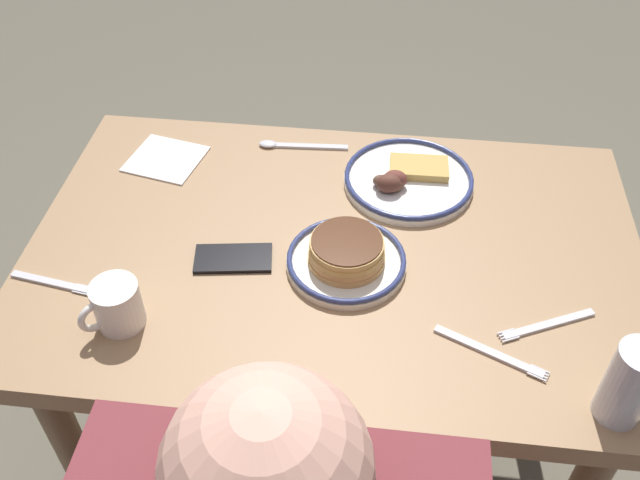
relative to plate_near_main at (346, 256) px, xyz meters
The scene contains 12 objects.
ground_plane 0.78m from the plate_near_main, 59.41° to the right, with size 6.00×6.00×0.00m, color #645F4D.
dining_table 0.14m from the plate_near_main, 59.41° to the right, with size 1.17×0.76×0.75m.
plate_near_main is the anchor object (origin of this frame).
plate_center_pancakes 0.27m from the plate_near_main, 112.82° to the right, with size 0.27×0.27×0.05m.
coffee_mug 0.41m from the plate_near_main, 25.80° to the left, with size 0.10×0.10×0.09m.
drinking_glass 0.51m from the plate_near_main, 148.96° to the left, with size 0.07×0.07×0.15m.
cell_phone 0.21m from the plate_near_main, ahead, with size 0.14×0.07×0.01m, color black.
paper_napkin 0.50m from the plate_near_main, 33.16° to the right, with size 0.15×0.14×0.00m, color white.
fork_near 0.31m from the plate_near_main, 145.70° to the left, with size 0.19×0.10×0.01m.
fork_far 0.37m from the plate_near_main, 163.61° to the left, with size 0.17×0.09×0.01m.
butter_knife 0.51m from the plate_near_main, 12.63° to the left, with size 0.22×0.05×0.01m.
tea_spoon 0.39m from the plate_near_main, 66.24° to the right, with size 0.20×0.03×0.01m.
Camera 1 is at (-0.08, 0.94, 1.68)m, focal length 39.17 mm.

